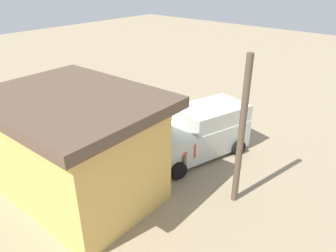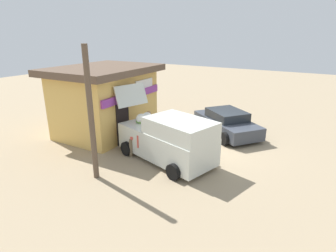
{
  "view_description": "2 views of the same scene",
  "coord_description": "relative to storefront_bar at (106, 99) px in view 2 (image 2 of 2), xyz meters",
  "views": [
    {
      "loc": [
        -9.06,
        10.21,
        6.75
      ],
      "look_at": [
        -1.24,
        1.25,
        0.9
      ],
      "focal_mm": 34.25,
      "sensor_mm": 36.0,
      "label": 1
    },
    {
      "loc": [
        -11.59,
        -4.49,
        5.1
      ],
      "look_at": [
        -1.6,
        1.59,
        1.13
      ],
      "focal_mm": 29.32,
      "sensor_mm": 36.0,
      "label": 2
    }
  ],
  "objects": [
    {
      "name": "storefront_bar",
      "position": [
        0.0,
        0.0,
        0.0
      ],
      "size": [
        5.57,
        4.37,
        3.51
      ],
      "color": "#E0B259",
      "rests_on": "ground_plane"
    },
    {
      "name": "ground_plane",
      "position": [
        1.31,
        -5.59,
        -1.81
      ],
      "size": [
        60.0,
        60.0,
        0.0
      ],
      "primitive_type": "plane",
      "color": "#9E896B"
    },
    {
      "name": "unloaded_banana_pile",
      "position": [
        -0.38,
        -1.36,
        -1.6
      ],
      "size": [
        0.85,
        0.9,
        0.45
      ],
      "color": "silver",
      "rests_on": "ground_plane"
    },
    {
      "name": "paint_bucket",
      "position": [
        1.88,
        -3.07,
        -1.63
      ],
      "size": [
        0.31,
        0.31,
        0.35
      ],
      "primitive_type": "cylinder",
      "color": "silver",
      "rests_on": "ground_plane"
    },
    {
      "name": "utility_pole",
      "position": [
        -3.9,
        -3.07,
        0.58
      ],
      "size": [
        0.2,
        0.2,
        4.79
      ],
      "primitive_type": "cylinder",
      "color": "brown",
      "rests_on": "ground_plane"
    },
    {
      "name": "vendor_standing",
      "position": [
        -0.07,
        -2.8,
        -0.89
      ],
      "size": [
        0.48,
        0.48,
        1.6
      ],
      "color": "navy",
      "rests_on": "ground_plane"
    },
    {
      "name": "delivery_van",
      "position": [
        -1.27,
        -4.61,
        -0.85
      ],
      "size": [
        3.04,
        4.96,
        2.88
      ],
      "color": "silver",
      "rests_on": "ground_plane"
    },
    {
      "name": "customer_bending",
      "position": [
        -1.66,
        -3.28,
        -1.02
      ],
      "size": [
        0.57,
        0.77,
        1.27
      ],
      "color": "#726047",
      "rests_on": "ground_plane"
    },
    {
      "name": "parked_sedan",
      "position": [
        3.15,
        -5.54,
        -1.2
      ],
      "size": [
        3.94,
        4.35,
        1.27
      ],
      "color": "#383D47",
      "rests_on": "ground_plane"
    }
  ]
}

